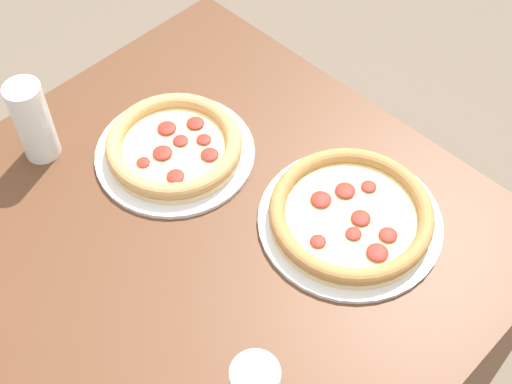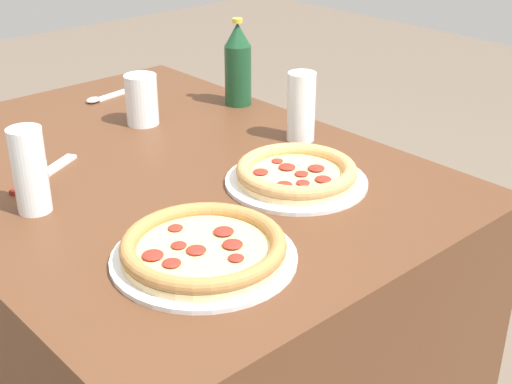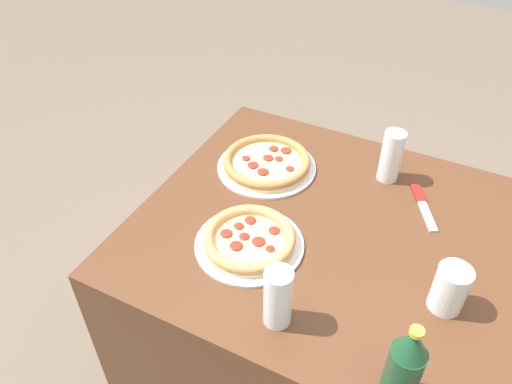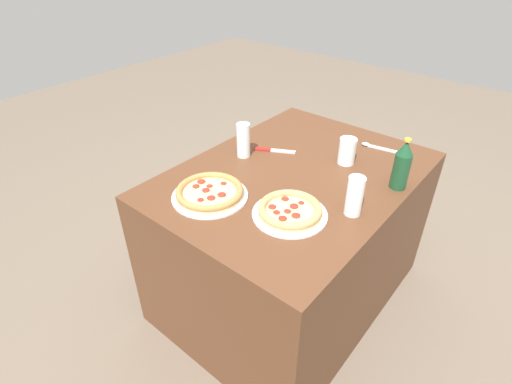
{
  "view_description": "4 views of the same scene",
  "coord_description": "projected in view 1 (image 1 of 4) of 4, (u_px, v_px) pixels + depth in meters",
  "views": [
    {
      "loc": [
        0.21,
        0.5,
        1.64
      ],
      "look_at": [
        -0.27,
        0.02,
        0.75
      ],
      "focal_mm": 50.0,
      "sensor_mm": 36.0,
      "label": 1
    },
    {
      "loc": [
        -1.12,
        0.73,
        1.3
      ],
      "look_at": [
        -0.29,
        -0.02,
        0.75
      ],
      "focal_mm": 50.0,
      "sensor_mm": 36.0,
      "label": 2
    },
    {
      "loc": [
        0.15,
        -0.91,
        1.62
      ],
      "look_at": [
        -0.31,
        -0.01,
        0.76
      ],
      "focal_mm": 35.0,
      "sensor_mm": 36.0,
      "label": 3
    },
    {
      "loc": [
        -1.21,
        -0.79,
        1.58
      ],
      "look_at": [
        -0.3,
        -0.04,
        0.79
      ],
      "focal_mm": 28.0,
      "sensor_mm": 36.0,
      "label": 4
    }
  ],
  "objects": [
    {
      "name": "pizza_pepperoni",
      "position": [
        174.0,
        147.0,
        1.2
      ],
      "size": [
        0.27,
        0.27,
        0.04
      ],
      "color": "silver",
      "rests_on": "table"
    },
    {
      "name": "glass_orange_juice",
      "position": [
        34.0,
        123.0,
        1.17
      ],
      "size": [
        0.06,
        0.06,
        0.15
      ],
      "color": "white",
      "rests_on": "table"
    },
    {
      "name": "pizza_salami",
      "position": [
        351.0,
        216.0,
        1.12
      ],
      "size": [
        0.29,
        0.29,
        0.04
      ],
      "color": "silver",
      "rests_on": "table"
    }
  ]
}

